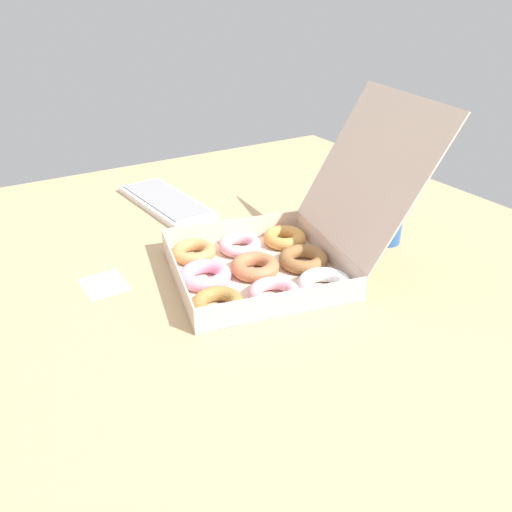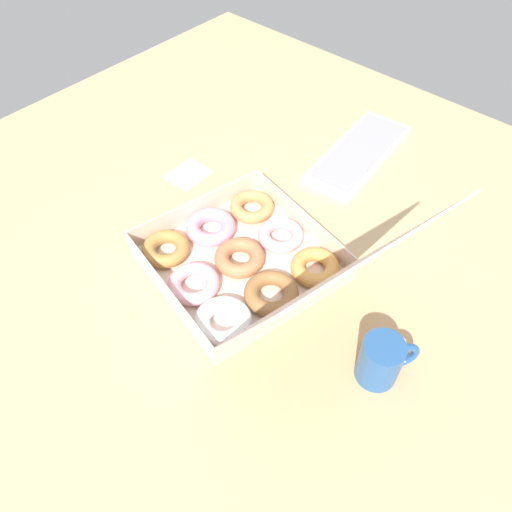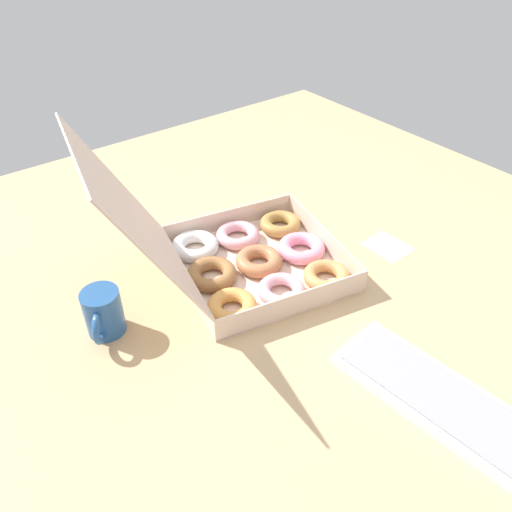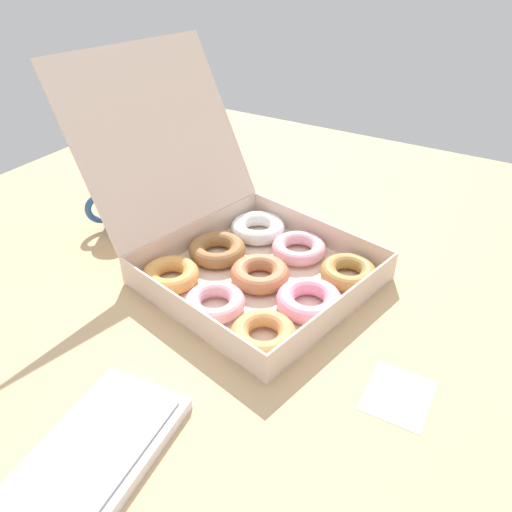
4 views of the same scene
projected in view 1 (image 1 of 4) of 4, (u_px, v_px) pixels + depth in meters
The scene contains 5 objects.
ground_plane at pixel (237, 275), 118.73cm from camera, with size 180.00×180.00×2.00cm, color tan.
donut_box at pixel (269, 257), 115.84cm from camera, with size 48.11×61.75×38.94cm.
keyboard at pixel (166, 201), 153.98cm from camera, with size 39.38×18.23×2.20cm.
coffee_mug at pixel (387, 222), 130.18cm from camera, with size 10.84×9.02×10.30cm.
paper_napkin at pixel (104, 284), 113.04cm from camera, with size 10.72×9.12×0.15cm, color white.
Camera 1 is at (89.91, -48.87, 59.56)cm, focal length 35.00 mm.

